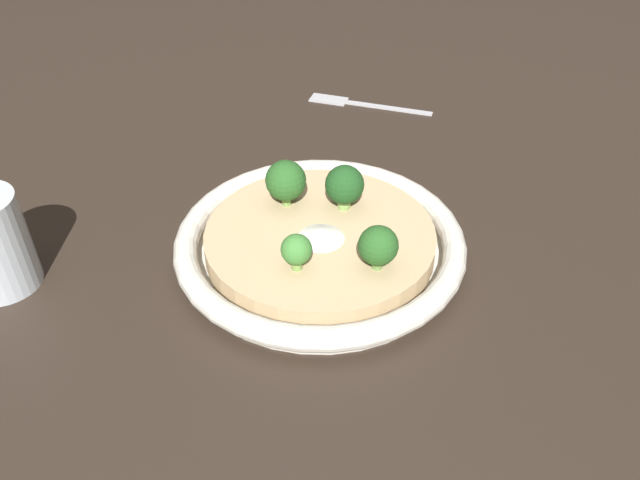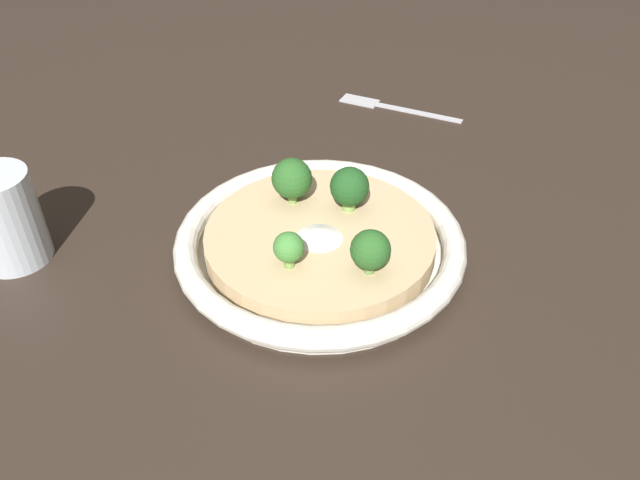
% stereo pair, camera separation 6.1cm
% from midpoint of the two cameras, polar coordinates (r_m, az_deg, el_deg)
% --- Properties ---
extents(ground_plane, '(6.00, 6.00, 0.00)m').
position_cam_midpoint_polar(ground_plane, '(0.62, -2.80, -1.52)').
color(ground_plane, '#2D231C').
extents(risotto_bowl, '(0.28, 0.28, 0.03)m').
position_cam_midpoint_polar(risotto_bowl, '(0.61, -2.85, -0.29)').
color(risotto_bowl, silver).
rests_on(risotto_bowl, ground_plane).
extents(cheese_sprinkle, '(0.05, 0.05, 0.01)m').
position_cam_midpoint_polar(cheese_sprinkle, '(0.59, -2.54, 0.52)').
color(cheese_sprinkle, white).
rests_on(cheese_sprinkle, risotto_bowl).
extents(broccoli_left, '(0.03, 0.03, 0.04)m').
position_cam_midpoint_polar(broccoli_left, '(0.55, -5.36, -1.06)').
color(broccoli_left, '#759E4C').
rests_on(broccoli_left, risotto_bowl).
extents(broccoli_front_left, '(0.04, 0.04, 0.04)m').
position_cam_midpoint_polar(broccoli_front_left, '(0.54, 2.18, -0.67)').
color(broccoli_front_left, '#668E47').
rests_on(broccoli_front_left, risotto_bowl).
extents(broccoli_right, '(0.04, 0.04, 0.05)m').
position_cam_midpoint_polar(broccoli_right, '(0.62, -0.56, 4.93)').
color(broccoli_right, '#84A856').
rests_on(broccoli_right, risotto_bowl).
extents(broccoli_back_right, '(0.04, 0.04, 0.05)m').
position_cam_midpoint_polar(broccoli_back_right, '(0.63, -5.96, 5.31)').
color(broccoli_back_right, '#759E4C').
rests_on(broccoli_back_right, risotto_bowl).
extents(fork_utensil, '(0.08, 0.17, 0.00)m').
position_cam_midpoint_polar(fork_utensil, '(0.91, 1.42, 12.38)').
color(fork_utensil, '#B7B7BC').
rests_on(fork_utensil, ground_plane).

